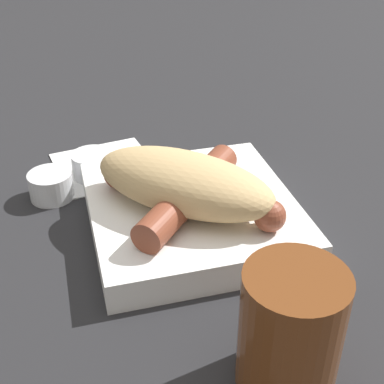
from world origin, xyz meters
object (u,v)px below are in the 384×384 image
at_px(food_tray, 192,213).
at_px(condiment_cup_near, 93,166).
at_px(sausage, 189,194).
at_px(bread_roll, 183,182).
at_px(drink_glass, 290,331).
at_px(condiment_cup_far, 51,187).

distance_m(food_tray, condiment_cup_near, 0.15).
bearing_deg(sausage, bread_roll, 55.13).
xyz_separation_m(bread_roll, sausage, (-0.00, -0.00, -0.01)).
distance_m(sausage, condiment_cup_near, 0.16).
xyz_separation_m(sausage, condiment_cup_near, (0.13, 0.08, -0.03)).
distance_m(food_tray, drink_glass, 0.20).
xyz_separation_m(food_tray, drink_glass, (-0.20, -0.01, 0.03)).
bearing_deg(sausage, drink_glass, -173.88).
bearing_deg(drink_glass, condiment_cup_near, 17.20).
height_order(bread_roll, condiment_cup_near, bread_roll).
height_order(food_tray, drink_glass, drink_glass).
bearing_deg(condiment_cup_far, bread_roll, -128.49).
height_order(condiment_cup_near, drink_glass, drink_glass).
relative_size(condiment_cup_near, condiment_cup_far, 1.00).
bearing_deg(condiment_cup_near, sausage, -149.40).
distance_m(condiment_cup_near, condiment_cup_far, 0.06).
bearing_deg(sausage, condiment_cup_far, 51.64).
relative_size(condiment_cup_near, drink_glass, 0.50).
relative_size(food_tray, condiment_cup_near, 4.30).
xyz_separation_m(food_tray, condiment_cup_near, (0.12, 0.08, -0.00)).
relative_size(food_tray, condiment_cup_far, 4.30).
bearing_deg(food_tray, bread_roll, 121.72).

